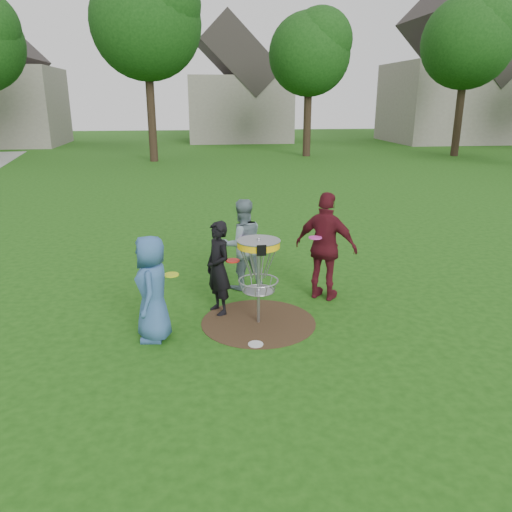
{
  "coord_description": "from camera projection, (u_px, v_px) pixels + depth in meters",
  "views": [
    {
      "loc": [
        -0.95,
        -7.1,
        3.37
      ],
      "look_at": [
        0.0,
        0.3,
        1.0
      ],
      "focal_mm": 35.0,
      "sensor_mm": 36.0,
      "label": 1
    }
  ],
  "objects": [
    {
      "name": "ground",
      "position": [
        258.0,
        322.0,
        7.84
      ],
      "size": [
        100.0,
        100.0,
        0.0
      ],
      "primitive_type": "plane",
      "color": "#19470F",
      "rests_on": "ground"
    },
    {
      "name": "dirt_patch",
      "position": [
        258.0,
        322.0,
        7.84
      ],
      "size": [
        1.8,
        1.8,
        0.01
      ],
      "primitive_type": "cylinder",
      "color": "#47331E",
      "rests_on": "ground"
    },
    {
      "name": "player_blue",
      "position": [
        152.0,
        289.0,
        7.09
      ],
      "size": [
        0.53,
        0.78,
        1.56
      ],
      "primitive_type": "imported",
      "rotation": [
        0.0,
        0.0,
        -1.62
      ],
      "color": "#345B90",
      "rests_on": "ground"
    },
    {
      "name": "player_black",
      "position": [
        218.0,
        268.0,
        7.98
      ],
      "size": [
        0.57,
        0.66,
        1.54
      ],
      "primitive_type": "imported",
      "rotation": [
        0.0,
        0.0,
        -1.13
      ],
      "color": "black",
      "rests_on": "ground"
    },
    {
      "name": "player_grey",
      "position": [
        242.0,
        244.0,
        9.04
      ],
      "size": [
        0.93,
        0.79,
        1.67
      ],
      "primitive_type": "imported",
      "rotation": [
        0.0,
        0.0,
        3.36
      ],
      "color": "slate",
      "rests_on": "ground"
    },
    {
      "name": "player_maroon",
      "position": [
        326.0,
        247.0,
        8.52
      ],
      "size": [
        1.16,
        1.02,
        1.88
      ],
      "primitive_type": "imported",
      "rotation": [
        0.0,
        0.0,
        2.51
      ],
      "color": "#56131E",
      "rests_on": "ground"
    },
    {
      "name": "disc_on_grass",
      "position": [
        256.0,
        344.0,
        7.12
      ],
      "size": [
        0.22,
        0.22,
        0.02
      ],
      "primitive_type": "cylinder",
      "color": "silver",
      "rests_on": "ground"
    },
    {
      "name": "disc_golf_basket",
      "position": [
        259.0,
        261.0,
        7.53
      ],
      "size": [
        0.66,
        0.67,
        1.38
      ],
      "color": "#9EA0A5",
      "rests_on": "ground"
    },
    {
      "name": "held_discs",
      "position": [
        244.0,
        252.0,
        7.98
      ],
      "size": [
        2.56,
        1.77,
        0.23
      ],
      "color": "#CBE119",
      "rests_on": "ground"
    },
    {
      "name": "tree_row",
      "position": [
        214.0,
        40.0,
        25.56
      ],
      "size": [
        51.2,
        17.42,
        9.9
      ],
      "color": "#38281C",
      "rests_on": "ground"
    },
    {
      "name": "house_row",
      "position": [
        263.0,
        87.0,
        38.43
      ],
      "size": [
        44.5,
        10.65,
        11.62
      ],
      "color": "gray",
      "rests_on": "ground"
    }
  ]
}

